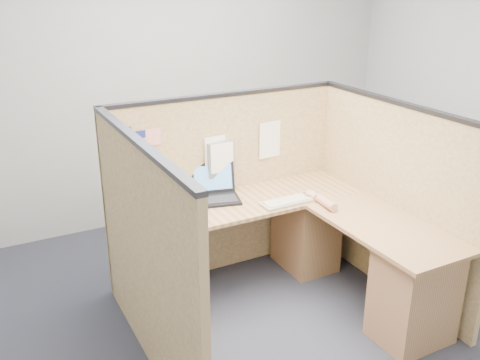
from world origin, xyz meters
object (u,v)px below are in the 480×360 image
keyboard (289,201)px  mouse (310,196)px  l_desk (290,255)px  laptop (213,191)px

keyboard → mouse: size_ratio=4.66×
l_desk → mouse: size_ratio=19.30×
keyboard → mouse: bearing=-1.2°
l_desk → laptop: laptop is taller
laptop → mouse: laptop is taller
l_desk → laptop: 0.78m
l_desk → keyboard: (0.10, 0.19, 0.35)m
laptop → mouse: 0.77m
laptop → mouse: size_ratio=4.09×
l_desk → keyboard: keyboard is taller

